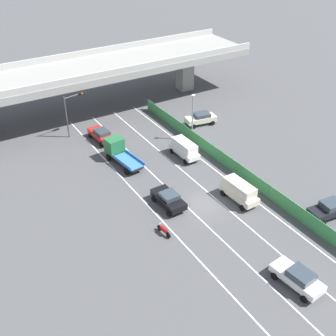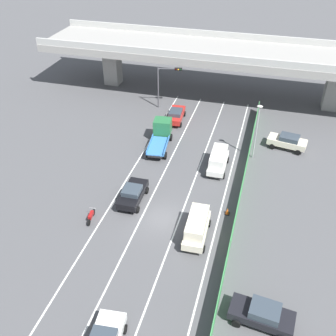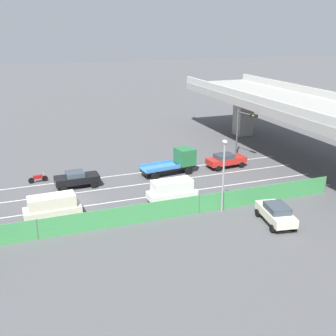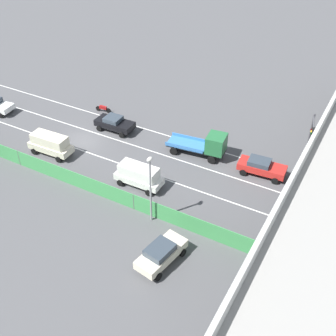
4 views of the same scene
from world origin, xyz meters
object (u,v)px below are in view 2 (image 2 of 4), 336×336
object	(u,v)px
car_van_cream	(197,226)
car_sedan_red	(176,115)
car_van_white	(218,160)
street_lamp	(257,126)
flatbed_truck_blue	(161,133)
traffic_light	(166,79)
motorcycle	(91,216)
traffic_cone	(227,211)
parked_sedan_cream	(288,141)
parked_sedan_dark	(262,314)
car_sedan_black	(133,194)

from	to	relation	value
car_van_cream	car_sedan_red	size ratio (longest dim) A/B	1.01
car_van_white	street_lamp	xyz separation A→B (m)	(3.35, 3.30, 2.71)
flatbed_truck_blue	traffic_light	distance (m)	9.75
street_lamp	car_van_white	bearing A→B (deg)	-135.41
motorcycle	traffic_cone	distance (m)	12.30
parked_sedan_cream	car_van_cream	bearing A→B (deg)	-112.45
parked_sedan_dark	traffic_cone	xyz separation A→B (m)	(-3.90, 10.43, -0.61)
parked_sedan_dark	car_van_cream	bearing A→B (deg)	131.42
motorcycle	parked_sedan_cream	xyz separation A→B (m)	(16.40, 17.21, 0.48)
flatbed_truck_blue	parked_sedan_dark	distance (m)	24.52
traffic_cone	motorcycle	bearing A→B (deg)	-160.38
parked_sedan_dark	traffic_light	distance (m)	33.62
motorcycle	car_van_white	bearing A→B (deg)	49.00
car_sedan_black	flatbed_truck_blue	bearing A→B (deg)	92.23
car_sedan_black	parked_sedan_cream	size ratio (longest dim) A/B	0.96
car_sedan_black	car_sedan_red	xyz separation A→B (m)	(-0.19, 16.59, 0.00)
parked_sedan_dark	car_sedan_black	bearing A→B (deg)	142.57
car_sedan_black	traffic_cone	xyz separation A→B (m)	(8.90, 0.63, -0.58)
motorcycle	parked_sedan_cream	size ratio (longest dim) A/B	0.43
car_van_cream	traffic_cone	distance (m)	4.29
flatbed_truck_blue	motorcycle	xyz separation A→B (m)	(-2.26, -14.35, -0.88)
car_van_white	traffic_cone	distance (m)	7.17
flatbed_truck_blue	parked_sedan_dark	xyz separation A→B (m)	(13.23, -20.65, -0.40)
car_sedan_red	flatbed_truck_blue	world-z (taller)	flatbed_truck_blue
parked_sedan_cream	traffic_light	xyz separation A→B (m)	(-16.21, 6.28, 3.12)
parked_sedan_cream	street_lamp	distance (m)	5.51
car_van_white	parked_sedan_dark	distance (m)	18.24
street_lamp	traffic_cone	size ratio (longest dim) A/B	9.36
car_van_cream	parked_sedan_dark	world-z (taller)	car_van_cream
parked_sedan_cream	street_lamp	xyz separation A→B (m)	(-3.56, -2.98, 2.98)
car_van_cream	parked_sedan_dark	xyz separation A→B (m)	(5.99, -6.79, -0.29)
parked_sedan_cream	traffic_cone	world-z (taller)	parked_sedan_cream
traffic_light	car_van_white	bearing A→B (deg)	-53.46
car_sedan_red	flatbed_truck_blue	size ratio (longest dim) A/B	0.75
car_sedan_black	traffic_cone	distance (m)	8.94
car_van_white	flatbed_truck_blue	distance (m)	8.01
car_van_cream	flatbed_truck_blue	size ratio (longest dim) A/B	0.76
car_sedan_black	car_van_white	xyz separation A→B (m)	(6.82, 7.42, 0.32)
parked_sedan_dark	traffic_light	size ratio (longest dim) A/B	0.77
car_van_cream	car_sedan_red	xyz separation A→B (m)	(-7.01, 19.60, -0.33)
car_sedan_black	car_van_white	size ratio (longest dim) A/B	0.97
parked_sedan_dark	street_lamp	distance (m)	20.91
car_sedan_red	motorcycle	distance (m)	20.25
parked_sedan_cream	flatbed_truck_blue	bearing A→B (deg)	-168.60
flatbed_truck_blue	parked_sedan_cream	size ratio (longest dim) A/B	1.35
car_sedan_red	street_lamp	size ratio (longest dim) A/B	0.72
parked_sedan_cream	car_sedan_black	bearing A→B (deg)	-135.04
car_van_cream	parked_sedan_dark	size ratio (longest dim) A/B	1.03
car_sedan_black	flatbed_truck_blue	xyz separation A→B (m)	(-0.42, 10.85, 0.44)
parked_sedan_cream	parked_sedan_dark	bearing A→B (deg)	-92.23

